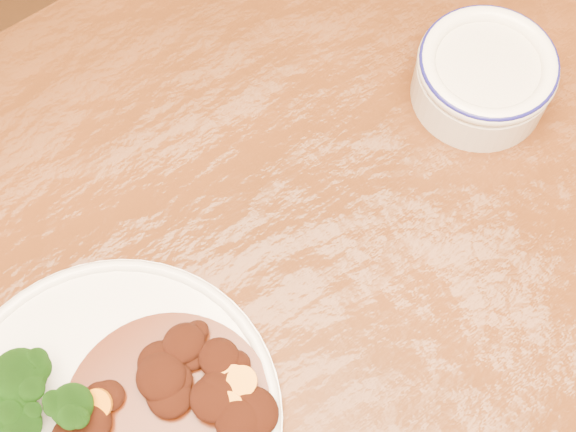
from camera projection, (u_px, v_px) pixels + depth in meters
dining_table at (320, 414)px, 0.68m from camera, size 1.53×0.95×0.75m
dinner_plate at (110, 421)px, 0.59m from camera, size 0.26×0.26×0.02m
broccoli_florets at (14, 410)px, 0.57m from camera, size 0.11×0.08×0.04m
mince_stew at (173, 406)px, 0.59m from camera, size 0.16×0.16×0.03m
dip_bowl at (484, 75)px, 0.69m from camera, size 0.12×0.12×0.05m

